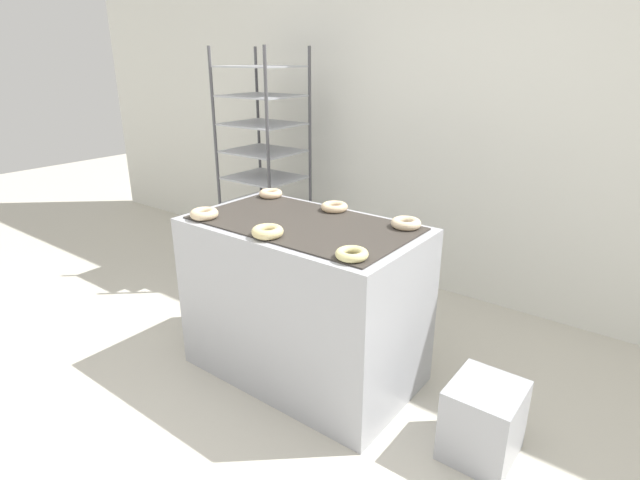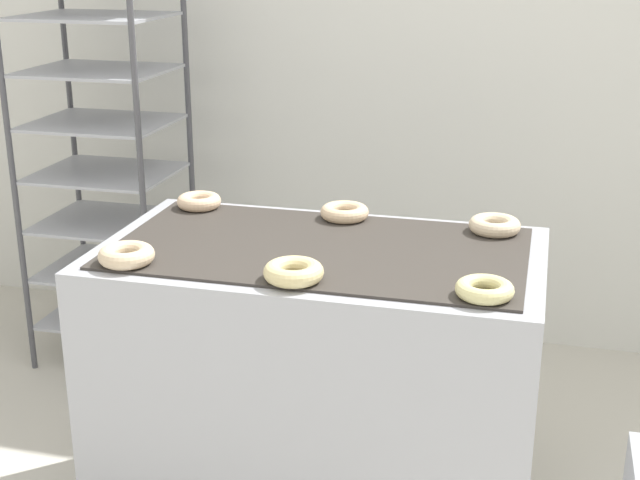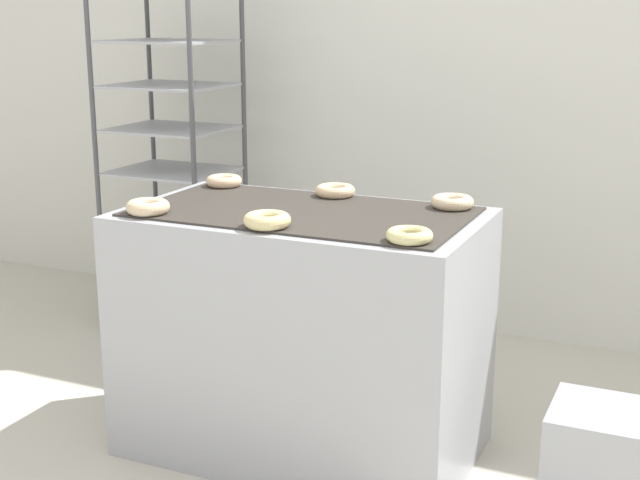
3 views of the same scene
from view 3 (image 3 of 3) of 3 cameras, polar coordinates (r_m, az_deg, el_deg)
wall_back at (r=4.47m, az=7.32°, el=11.96°), size 8.00×0.05×2.80m
fryer_machine at (r=3.26m, az=-1.08°, el=-5.93°), size 1.26×0.73×0.91m
baking_rack_cart at (r=4.50m, az=-9.46°, el=5.67°), size 0.58×0.51×1.80m
glaze_bin at (r=3.10m, az=17.22°, el=-13.33°), size 0.30×0.33×0.36m
donut_near_left at (r=3.14m, az=-10.96°, el=2.10°), size 0.15×0.15×0.05m
donut_near_center at (r=2.89m, az=-3.44°, el=1.29°), size 0.16×0.16×0.05m
donut_near_right at (r=2.72m, az=5.74°, el=0.30°), size 0.14×0.14×0.04m
donut_far_left at (r=3.58m, az=-6.16°, el=3.78°), size 0.14×0.14×0.04m
donut_far_center at (r=3.37m, az=0.98°, el=3.18°), size 0.15×0.15×0.04m
donut_far_right at (r=3.20m, az=8.46°, el=2.43°), size 0.15×0.15×0.04m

